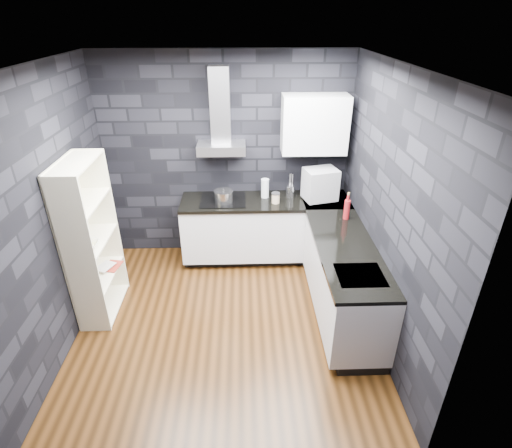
{
  "coord_description": "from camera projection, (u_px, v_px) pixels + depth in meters",
  "views": [
    {
      "loc": [
        0.22,
        -3.43,
        3.1
      ],
      "look_at": [
        0.35,
        0.45,
        1.0
      ],
      "focal_mm": 28.0,
      "sensor_mm": 36.0,
      "label": 1
    }
  ],
  "objects": [
    {
      "name": "upper_cabinet",
      "position": [
        314.0,
        124.0,
        4.88
      ],
      "size": [
        0.8,
        0.35,
        0.7
      ],
      "primitive_type": "cube",
      "color": "white",
      "rests_on": "wall_back"
    },
    {
      "name": "ground",
      "position": [
        226.0,
        322.0,
        4.48
      ],
      "size": [
        3.2,
        3.2,
        0.0
      ],
      "primitive_type": "plane",
      "color": "#47270F"
    },
    {
      "name": "toekick_right",
      "position": [
        343.0,
        310.0,
        4.58
      ],
      "size": [
        0.5,
        1.78,
        0.1
      ],
      "primitive_type": "cube",
      "color": "black",
      "rests_on": "ground"
    },
    {
      "name": "counter_right_top",
      "position": [
        346.0,
        248.0,
        4.19
      ],
      "size": [
        0.62,
        1.8,
        0.04
      ],
      "primitive_type": "cube",
      "color": "black",
      "rests_on": "counter_right_cab"
    },
    {
      "name": "wall_front",
      "position": [
        210.0,
        337.0,
        2.41
      ],
      "size": [
        3.2,
        0.05,
        2.7
      ],
      "primitive_type": "cube",
      "color": "black",
      "rests_on": "ground"
    },
    {
      "name": "utensil_crock",
      "position": [
        290.0,
        191.0,
        5.27
      ],
      "size": [
        0.14,
        0.14,
        0.15
      ],
      "primitive_type": "cylinder",
      "rotation": [
        0.0,
        0.0,
        0.3
      ],
      "color": "silver",
      "rests_on": "counter_back_top"
    },
    {
      "name": "glass_vase",
      "position": [
        265.0,
        188.0,
        5.22
      ],
      "size": [
        0.11,
        0.11,
        0.25
      ],
      "primitive_type": "cylinder",
      "rotation": [
        0.0,
        0.0,
        -0.06
      ],
      "color": "white",
      "rests_on": "counter_back_top"
    },
    {
      "name": "hood_body",
      "position": [
        222.0,
        148.0,
        4.99
      ],
      "size": [
        0.6,
        0.34,
        0.12
      ],
      "primitive_type": "cube",
      "color": "silver",
      "rests_on": "wall_back"
    },
    {
      "name": "bookshelf",
      "position": [
        92.0,
        241.0,
        4.27
      ],
      "size": [
        0.47,
        0.84,
        1.8
      ],
      "primitive_type": "cube",
      "rotation": [
        0.0,
        0.0,
        -0.16
      ],
      "color": "#F2ECCA",
      "rests_on": "ground"
    },
    {
      "name": "wall_left",
      "position": [
        50.0,
        217.0,
        3.79
      ],
      "size": [
        0.05,
        3.2,
        2.7
      ],
      "primitive_type": "cube",
      "color": "black",
      "rests_on": "ground"
    },
    {
      "name": "hood_chimney",
      "position": [
        220.0,
        105.0,
        4.81
      ],
      "size": [
        0.24,
        0.2,
        0.9
      ],
      "primitive_type": "cube",
      "color": "silver",
      "rests_on": "hood_body"
    },
    {
      "name": "book_red",
      "position": [
        103.0,
        258.0,
        4.59
      ],
      "size": [
        0.18,
        0.06,
        0.24
      ],
      "primitive_type": "imported",
      "rotation": [
        0.0,
        0.0,
        -0.2
      ],
      "color": "maroon",
      "rests_on": "bookshelf"
    },
    {
      "name": "fruit_bowl",
      "position": [
        87.0,
        245.0,
        4.14
      ],
      "size": [
        0.24,
        0.24,
        0.06
      ],
      "primitive_type": "imported",
      "rotation": [
        0.0,
        0.0,
        -0.0
      ],
      "color": "white",
      "rests_on": "bookshelf"
    },
    {
      "name": "appliance_garage",
      "position": [
        320.0,
        184.0,
        5.09
      ],
      "size": [
        0.46,
        0.4,
        0.4
      ],
      "primitive_type": "cube",
      "rotation": [
        0.0,
        0.0,
        0.25
      ],
      "color": "#A8A9AE",
      "rests_on": "counter_back_top"
    },
    {
      "name": "sink_rim",
      "position": [
        360.0,
        275.0,
        3.74
      ],
      "size": [
        0.44,
        0.4,
        0.01
      ],
      "primitive_type": "cube",
      "color": "silver",
      "rests_on": "counter_right_top"
    },
    {
      "name": "red_bottle",
      "position": [
        347.0,
        210.0,
        4.68
      ],
      "size": [
        0.08,
        0.08,
        0.24
      ],
      "primitive_type": "cylinder",
      "rotation": [
        0.0,
        0.0,
        -0.17
      ],
      "color": "maroon",
      "rests_on": "counter_right_top"
    },
    {
      "name": "toekick_back",
      "position": [
        264.0,
        253.0,
        5.65
      ],
      "size": [
        2.18,
        0.5,
        0.1
      ],
      "primitive_type": "cube",
      "color": "black",
      "rests_on": "ground"
    },
    {
      "name": "cooktop",
      "position": [
        223.0,
        200.0,
        5.19
      ],
      "size": [
        0.58,
        0.5,
        0.01
      ],
      "primitive_type": "cube",
      "color": "black",
      "rests_on": "counter_back_top"
    },
    {
      "name": "counter_right_cab",
      "position": [
        343.0,
        279.0,
        4.38
      ],
      "size": [
        0.6,
        1.8,
        0.76
      ],
      "primitive_type": "cube",
      "color": "white",
      "rests_on": "ground"
    },
    {
      "name": "wall_back",
      "position": [
        227.0,
        159.0,
        5.27
      ],
      "size": [
        3.2,
        0.05,
        2.7
      ],
      "primitive_type": "cube",
      "color": "black",
      "rests_on": "ground"
    },
    {
      "name": "counter_back_cab",
      "position": [
        265.0,
        228.0,
        5.41
      ],
      "size": [
        2.2,
        0.6,
        0.76
      ],
      "primitive_type": "cube",
      "color": "white",
      "rests_on": "ground"
    },
    {
      "name": "ceiling",
      "position": [
        214.0,
        65.0,
        3.2
      ],
      "size": [
        3.2,
        3.2,
        0.0
      ],
      "primitive_type": "plane",
      "rotation": [
        3.14,
        0.0,
        0.0
      ],
      "color": "white"
    },
    {
      "name": "counter_back_top",
      "position": [
        265.0,
        201.0,
        5.21
      ],
      "size": [
        2.2,
        0.62,
        0.04
      ],
      "primitive_type": "cube",
      "color": "black",
      "rests_on": "counter_back_cab"
    },
    {
      "name": "wall_right",
      "position": [
        388.0,
        212.0,
        3.88
      ],
      "size": [
        0.05,
        3.2,
        2.7
      ],
      "primitive_type": "cube",
      "color": "black",
      "rests_on": "ground"
    },
    {
      "name": "counter_corner_top",
      "position": [
        326.0,
        200.0,
        5.24
      ],
      "size": [
        0.62,
        0.62,
        0.04
      ],
      "primitive_type": "cube",
      "color": "black",
      "rests_on": "counter_right_cab"
    },
    {
      "name": "book_second",
      "position": [
        98.0,
        258.0,
        4.54
      ],
      "size": [
        0.15,
        0.08,
        0.21
      ],
      "primitive_type": "imported",
      "rotation": [
        0.0,
        0.0,
        -0.41
      ],
      "color": "#B2B2B2",
      "rests_on": "bookshelf"
    },
    {
      "name": "pot",
      "position": [
        224.0,
        197.0,
        5.09
      ],
      "size": [
        0.3,
        0.3,
        0.14
      ],
      "primitive_type": "cylinder",
      "rotation": [
        0.0,
        0.0,
        -0.41
      ],
      "color": "silver",
      "rests_on": "cooktop"
    },
    {
      "name": "storage_jar",
      "position": [
        276.0,
        198.0,
        5.1
      ],
      "size": [
        0.11,
        0.11,
        0.12
      ],
      "primitive_type": "cylinder",
      "rotation": [
        0.0,
        0.0,
        0.06
      ],
      "color": "beige",
      "rests_on": "counter_back_top"
    }
  ]
}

